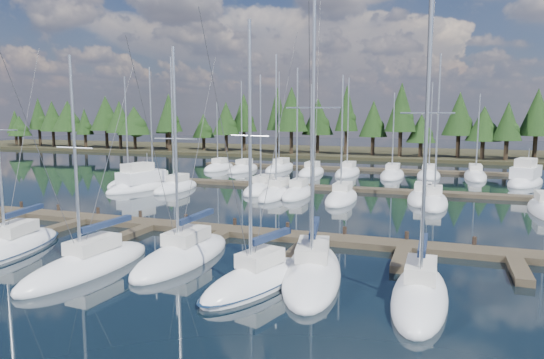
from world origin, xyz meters
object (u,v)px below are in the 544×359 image
at_px(front_sailboat_4, 256,280).
at_px(main_dock, 225,233).
at_px(front_sailboat_1, 11,247).
at_px(front_sailboat_2, 88,266).
at_px(motor_yacht_left, 141,184).
at_px(front_sailboat_6, 420,294).
at_px(front_sailboat_5, 312,272).
at_px(front_sailboat_3, 183,256).
at_px(motor_yacht_right, 525,179).

bearing_deg(front_sailboat_4, main_dock, 123.40).
bearing_deg(front_sailboat_1, front_sailboat_2, -11.20).
bearing_deg(motor_yacht_left, front_sailboat_6, -37.54).
distance_m(front_sailboat_4, front_sailboat_5, 3.14).
bearing_deg(main_dock, front_sailboat_1, -143.23).
distance_m(front_sailboat_5, front_sailboat_6, 5.58).
height_order(main_dock, front_sailboat_3, front_sailboat_3).
height_order(front_sailboat_6, motor_yacht_right, front_sailboat_6).
height_order(front_sailboat_3, motor_yacht_right, front_sailboat_3).
bearing_deg(front_sailboat_3, motor_yacht_left, 129.21).
relative_size(front_sailboat_2, motor_yacht_right, 1.12).
bearing_deg(front_sailboat_6, motor_yacht_left, 142.46).
height_order(front_sailboat_1, front_sailboat_4, front_sailboat_1).
bearing_deg(front_sailboat_4, front_sailboat_1, 177.92).
distance_m(front_sailboat_4, front_sailboat_6, 7.65).
relative_size(front_sailboat_1, front_sailboat_4, 1.01).
bearing_deg(front_sailboat_3, main_dock, 91.41).
bearing_deg(front_sailboat_5, front_sailboat_3, 177.35).
bearing_deg(main_dock, motor_yacht_right, 56.15).
bearing_deg(motor_yacht_right, main_dock, -123.85).
bearing_deg(motor_yacht_left, main_dock, -41.99).
distance_m(front_sailboat_1, front_sailboat_6, 23.91).
relative_size(front_sailboat_4, motor_yacht_right, 1.24).
relative_size(front_sailboat_2, front_sailboat_4, 0.90).
distance_m(front_sailboat_2, front_sailboat_4, 9.40).
distance_m(front_sailboat_5, motor_yacht_right, 44.14).
relative_size(front_sailboat_3, front_sailboat_6, 0.84).
bearing_deg(front_sailboat_2, front_sailboat_3, 40.81).
bearing_deg(front_sailboat_5, main_dock, 141.14).
relative_size(main_dock, front_sailboat_3, 3.46).
height_order(main_dock, front_sailboat_4, front_sailboat_4).
height_order(main_dock, front_sailboat_2, front_sailboat_2).
height_order(motor_yacht_left, motor_yacht_right, motor_yacht_right).
xyz_separation_m(main_dock, motor_yacht_left, (-17.82, 16.04, 0.32)).
bearing_deg(front_sailboat_3, front_sailboat_2, -139.19).
relative_size(front_sailboat_2, front_sailboat_5, 0.77).
distance_m(front_sailboat_3, front_sailboat_5, 7.74).
height_order(main_dock, motor_yacht_left, motor_yacht_left).
height_order(front_sailboat_4, motor_yacht_left, front_sailboat_4).
distance_m(motor_yacht_left, motor_yacht_right, 45.39).
bearing_deg(motor_yacht_right, front_sailboat_5, -110.65).
xyz_separation_m(main_dock, front_sailboat_6, (13.26, -7.84, 0.11)).
bearing_deg(front_sailboat_6, front_sailboat_3, 171.97).
xyz_separation_m(front_sailboat_3, front_sailboat_6, (13.11, -1.85, 0.04)).
xyz_separation_m(motor_yacht_left, motor_yacht_right, (41.26, 18.91, 0.02)).
xyz_separation_m(main_dock, front_sailboat_2, (-3.72, -9.33, 0.07)).
height_order(main_dock, motor_yacht_right, motor_yacht_right).
xyz_separation_m(main_dock, front_sailboat_1, (-10.65, -7.96, 0.07)).
xyz_separation_m(front_sailboat_3, motor_yacht_left, (-17.97, 22.03, 0.25)).
bearing_deg(motor_yacht_left, front_sailboat_1, -73.37).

